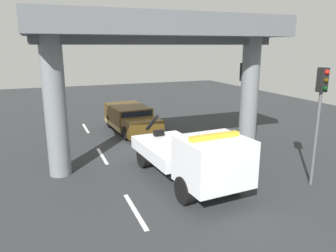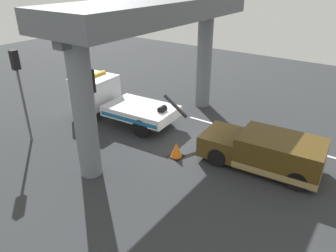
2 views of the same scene
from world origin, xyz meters
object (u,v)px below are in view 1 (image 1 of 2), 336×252
at_px(tow_truck_white, 193,157).
at_px(traffic_light_near, 243,88).
at_px(traffic_cone_orange, 175,138).
at_px(towed_van_green, 131,119).
at_px(traffic_light_far, 320,102).

xyz_separation_m(tow_truck_white, traffic_light_near, (-3.32, 4.43, 2.10)).
height_order(traffic_light_near, traffic_cone_orange, traffic_light_near).
relative_size(towed_van_green, traffic_light_near, 1.18).
distance_m(tow_truck_white, traffic_cone_orange, 5.64).
distance_m(tow_truck_white, traffic_light_far, 5.21).
bearing_deg(traffic_cone_orange, towed_van_green, -157.30).
xyz_separation_m(traffic_light_near, traffic_light_far, (5.00, 0.00, 0.06)).
xyz_separation_m(tow_truck_white, traffic_light_far, (1.68, 4.43, 2.15)).
xyz_separation_m(traffic_light_far, traffic_cone_orange, (-7.06, -2.95, -3.00)).
relative_size(tow_truck_white, traffic_light_far, 1.58).
relative_size(tow_truck_white, traffic_light_near, 1.61).
height_order(tow_truck_white, towed_van_green, tow_truck_white).
relative_size(tow_truck_white, traffic_cone_orange, 9.92).
distance_m(traffic_light_near, traffic_light_far, 5.00).
bearing_deg(traffic_light_near, traffic_light_far, 0.00).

